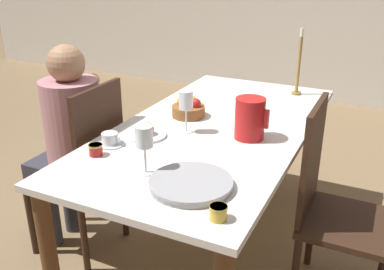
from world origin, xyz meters
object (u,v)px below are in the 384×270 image
person_seated (70,134)px  red_pitcher (250,118)px  jam_jar_amber (96,149)px  fruit_bowl (189,109)px  chair_person_side (86,169)px  teacup_across (253,111)px  wine_glass_water (186,102)px  serving_tray (191,184)px  chair_opposite (332,205)px  teacup_near_person (110,140)px  bread_plate (147,133)px  jam_jar_red (218,212)px  candlestick_tall (298,68)px  wine_glass_juice (144,139)px

person_seated → red_pitcher: 0.97m
jam_jar_amber → fruit_bowl: bearing=76.6°
jam_jar_amber → fruit_bowl: 0.63m
chair_person_side → person_seated: size_ratio=0.84×
chair_person_side → teacup_across: 0.96m
wine_glass_water → jam_jar_amber: 0.49m
teacup_across → fruit_bowl: fruit_bowl is taller
wine_glass_water → serving_tray: (0.26, -0.48, -0.14)m
chair_opposite → teacup_near_person: chair_opposite is taller
bread_plate → teacup_near_person: bearing=-122.7°
fruit_bowl → red_pitcher: bearing=-20.2°
person_seated → fruit_bowl: 0.65m
chair_opposite → teacup_across: size_ratio=7.62×
serving_tray → jam_jar_red: bearing=-41.0°
red_pitcher → jam_jar_red: red_pitcher is taller
teacup_near_person → teacup_across: same height
chair_opposite → teacup_near_person: 1.07m
chair_opposite → jam_jar_red: chair_opposite is taller
bread_plate → jam_jar_red: size_ratio=3.03×
chair_opposite → bread_plate: chair_opposite is taller
wine_glass_water → person_seated: bearing=-167.9°
fruit_bowl → bread_plate: bearing=-99.4°
wine_glass_water → jam_jar_amber: size_ratio=3.40×
teacup_across → jam_jar_red: size_ratio=2.08×
fruit_bowl → candlestick_tall: (0.43, 0.66, 0.12)m
person_seated → serving_tray: bearing=-111.4°
red_pitcher → chair_person_side: bearing=-165.9°
person_seated → red_pitcher: size_ratio=5.92×
serving_tray → fruit_bowl: size_ratio=1.79×
jam_jar_red → fruit_bowl: bearing=121.8°
teacup_across → fruit_bowl: 0.35m
serving_tray → jam_jar_amber: 0.50m
wine_glass_water → bread_plate: wine_glass_water is taller
candlestick_tall → wine_glass_water: bearing=-111.9°
wine_glass_juice → teacup_near_person: bearing=150.2°
chair_person_side → red_pitcher: 0.94m
red_pitcher → wine_glass_juice: bearing=-116.3°
bread_plate → candlestick_tall: 1.12m
wine_glass_water → jam_jar_red: (0.43, -0.64, -0.13)m
chair_person_side → teacup_near_person: (0.29, -0.14, 0.28)m
chair_opposite → wine_glass_juice: (-0.68, -0.52, 0.41)m
teacup_near_person → candlestick_tall: 1.30m
serving_tray → jam_jar_amber: jam_jar_amber is taller
chair_opposite → person_seated: (-1.36, -0.20, 0.19)m
teacup_across → person_seated: bearing=-149.0°
chair_opposite → wine_glass_juice: 0.95m
serving_tray → wine_glass_juice: bearing=173.3°
chair_person_side → wine_glass_water: chair_person_side is taller
chair_opposite → red_pitcher: size_ratio=4.96×
wine_glass_water → candlestick_tall: bearing=68.1°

